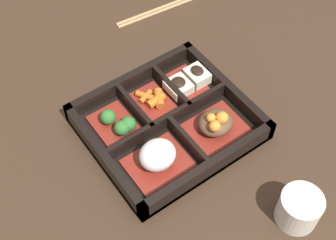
% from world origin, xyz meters
% --- Properties ---
extents(ground_plane, '(3.00, 3.00, 0.00)m').
position_xyz_m(ground_plane, '(0.00, 0.00, 0.00)').
color(ground_plane, '#382619').
extents(bento_base, '(0.27, 0.24, 0.01)m').
position_xyz_m(bento_base, '(0.00, 0.00, 0.01)').
color(bento_base, black).
rests_on(bento_base, ground_plane).
extents(bento_rim, '(0.27, 0.24, 0.04)m').
position_xyz_m(bento_rim, '(-0.00, -0.00, 0.02)').
color(bento_rim, black).
rests_on(bento_rim, ground_plane).
extents(bowl_stew, '(0.10, 0.08, 0.05)m').
position_xyz_m(bowl_stew, '(-0.06, 0.06, 0.03)').
color(bowl_stew, maroon).
rests_on(bowl_stew, bento_base).
extents(bowl_rice, '(0.10, 0.08, 0.05)m').
position_xyz_m(bowl_rice, '(0.06, 0.05, 0.03)').
color(bowl_rice, maroon).
rests_on(bowl_rice, bento_base).
extents(bowl_tofu, '(0.08, 0.09, 0.03)m').
position_xyz_m(bowl_tofu, '(-0.08, -0.05, 0.02)').
color(bowl_tofu, maroon).
rests_on(bowl_tofu, bento_base).
extents(bowl_carrots, '(0.06, 0.09, 0.02)m').
position_xyz_m(bowl_carrots, '(-0.01, -0.05, 0.02)').
color(bowl_carrots, maroon).
rests_on(bowl_carrots, bento_base).
extents(bowl_greens, '(0.07, 0.09, 0.03)m').
position_xyz_m(bowl_greens, '(0.07, -0.04, 0.02)').
color(bowl_greens, maroon).
rests_on(bowl_greens, bento_base).
extents(tea_cup, '(0.06, 0.06, 0.06)m').
position_xyz_m(tea_cup, '(-0.06, 0.25, 0.03)').
color(tea_cup, beige).
rests_on(tea_cup, ground_plane).
extents(chopsticks, '(0.21, 0.04, 0.01)m').
position_xyz_m(chopsticks, '(-0.17, -0.27, 0.00)').
color(chopsticks, '#A87F51').
rests_on(chopsticks, ground_plane).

